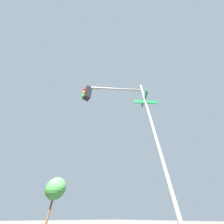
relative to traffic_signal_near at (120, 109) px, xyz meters
name	(u,v)px	position (x,y,z in m)	size (l,w,h in m)	color
traffic_signal_near	(120,109)	(0.00, 0.00, 0.00)	(2.21, 2.91, 6.25)	slate
street_tree	(56,189)	(16.25, -3.15, -0.67)	(2.55, 2.55, 5.07)	#4C331E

